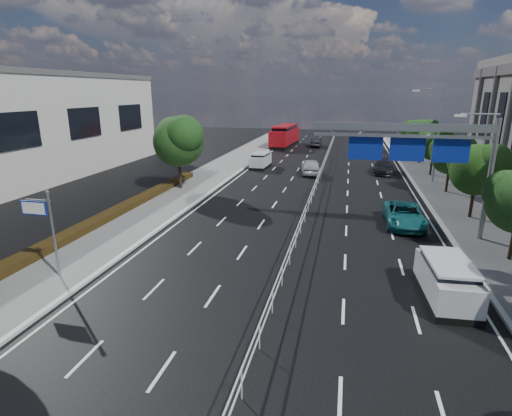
% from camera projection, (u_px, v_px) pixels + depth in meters
% --- Properties ---
extents(ground, '(160.00, 160.00, 0.00)m').
position_uv_depth(ground, '(276.00, 303.00, 16.86)').
color(ground, black).
rests_on(ground, ground).
extents(sidewalk_near, '(5.00, 140.00, 0.14)m').
position_uv_depth(sidewalk_near, '(42.00, 275.00, 19.31)').
color(sidewalk_near, slate).
rests_on(sidewalk_near, ground).
extents(kerb_near, '(0.25, 140.00, 0.15)m').
position_uv_depth(kerb_near, '(88.00, 280.00, 18.78)').
color(kerb_near, silver).
rests_on(kerb_near, ground).
extents(median_fence, '(0.05, 85.00, 1.02)m').
position_uv_depth(median_fence, '(318.00, 180.00, 37.75)').
color(median_fence, silver).
rests_on(median_fence, ground).
extents(hedge_near, '(1.00, 36.00, 0.44)m').
position_uv_depth(hedge_near, '(76.00, 232.00, 24.29)').
color(hedge_near, black).
rests_on(hedge_near, sidewalk_near).
extents(toilet_sign, '(1.62, 0.18, 4.34)m').
position_uv_depth(toilet_sign, '(43.00, 219.00, 18.38)').
color(toilet_sign, gray).
rests_on(toilet_sign, ground).
extents(overhead_gantry, '(10.24, 0.38, 7.45)m').
position_uv_depth(overhead_gantry, '(421.00, 145.00, 23.23)').
color(overhead_gantry, gray).
rests_on(overhead_gantry, ground).
extents(streetlight_far, '(2.78, 2.40, 9.00)m').
position_uv_depth(streetlight_far, '(436.00, 129.00, 37.45)').
color(streetlight_far, gray).
rests_on(streetlight_far, ground).
extents(near_building, '(12.00, 38.00, 10.00)m').
position_uv_depth(near_building, '(5.00, 130.00, 38.72)').
color(near_building, beige).
rests_on(near_building, ground).
extents(near_tree_back, '(4.84, 4.51, 6.69)m').
position_uv_depth(near_tree_back, '(179.00, 139.00, 34.93)').
color(near_tree_back, black).
rests_on(near_tree_back, ground).
extents(far_tree_d, '(3.85, 3.59, 5.34)m').
position_uv_depth(far_tree_d, '(478.00, 167.00, 26.94)').
color(far_tree_d, black).
rests_on(far_tree_d, ground).
extents(far_tree_e, '(3.63, 3.38, 5.13)m').
position_uv_depth(far_tree_e, '(452.00, 153.00, 33.99)').
color(far_tree_e, black).
rests_on(far_tree_e, ground).
extents(far_tree_f, '(3.52, 3.28, 5.02)m').
position_uv_depth(far_tree_f, '(435.00, 143.00, 41.03)').
color(far_tree_f, black).
rests_on(far_tree_f, ground).
extents(far_tree_g, '(3.96, 3.69, 5.45)m').
position_uv_depth(far_tree_g, '(423.00, 133.00, 47.96)').
color(far_tree_g, black).
rests_on(far_tree_g, ground).
extents(far_tree_h, '(3.41, 3.18, 4.91)m').
position_uv_depth(far_tree_h, '(413.00, 130.00, 55.07)').
color(far_tree_h, black).
rests_on(far_tree_h, ground).
extents(white_minivan, '(1.92, 4.08, 1.74)m').
position_uv_depth(white_minivan, '(261.00, 160.00, 46.42)').
color(white_minivan, black).
rests_on(white_minivan, ground).
extents(red_bus, '(3.43, 11.31, 3.33)m').
position_uv_depth(red_bus, '(285.00, 135.00, 64.61)').
color(red_bus, black).
rests_on(red_bus, ground).
extents(near_car_silver, '(2.54, 4.99, 1.63)m').
position_uv_depth(near_car_silver, '(311.00, 167.00, 42.85)').
color(near_car_silver, '#B7BABF').
rests_on(near_car_silver, ground).
extents(near_car_dark, '(1.54, 4.25, 1.39)m').
position_uv_depth(near_car_dark, '(316.00, 142.00, 64.06)').
color(near_car_dark, black).
rests_on(near_car_dark, ground).
extents(silver_minivan, '(2.07, 4.39, 1.78)m').
position_uv_depth(silver_minivan, '(447.00, 280.00, 16.98)').
color(silver_minivan, black).
rests_on(silver_minivan, ground).
extents(parked_car_teal, '(2.46, 5.21, 1.44)m').
position_uv_depth(parked_car_teal, '(404.00, 215.00, 26.48)').
color(parked_car_teal, '#165F65').
rests_on(parked_car_teal, ground).
extents(parked_car_dark, '(2.41, 4.97, 1.39)m').
position_uv_depth(parked_car_dark, '(384.00, 167.00, 43.32)').
color(parked_car_dark, black).
rests_on(parked_car_dark, ground).
extents(pedestrian_a, '(0.85, 0.83, 1.96)m').
position_uv_depth(pedestrian_a, '(505.00, 204.00, 27.58)').
color(pedestrian_a, gray).
rests_on(pedestrian_a, sidewalk_far).
extents(pedestrian_b, '(0.96, 0.91, 1.56)m').
position_uv_depth(pedestrian_b, '(511.00, 212.00, 26.48)').
color(pedestrian_b, gray).
rests_on(pedestrian_b, sidewalk_far).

